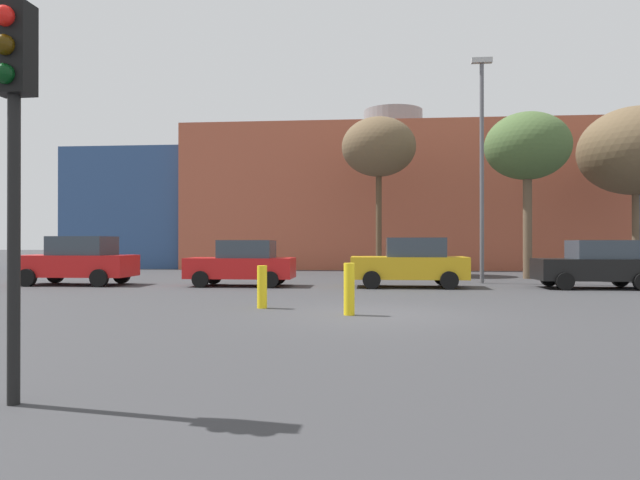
% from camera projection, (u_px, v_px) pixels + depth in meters
% --- Properties ---
extents(ground_plane, '(200.00, 200.00, 0.00)m').
position_uv_depth(ground_plane, '(376.00, 314.00, 12.56)').
color(ground_plane, '#38383A').
extents(building_backdrop, '(41.14, 13.56, 10.62)m').
position_uv_depth(building_backdrop, '(393.00, 205.00, 38.72)').
color(building_backdrop, '#B2563D').
rests_on(building_backdrop, ground_plane).
extents(parked_car_0, '(4.21, 2.06, 1.82)m').
position_uv_depth(parked_car_0, '(78.00, 261.00, 21.20)').
color(parked_car_0, red).
rests_on(parked_car_0, ground_plane).
extents(parked_car_1, '(3.87, 1.90, 1.68)m').
position_uv_depth(parked_car_1, '(242.00, 263.00, 20.65)').
color(parked_car_1, red).
rests_on(parked_car_1, ground_plane).
extents(parked_car_2, '(4.07, 2.00, 1.77)m').
position_uv_depth(parked_car_2, '(410.00, 263.00, 20.12)').
color(parked_car_2, gold).
rests_on(parked_car_2, ground_plane).
extents(parked_car_3, '(3.86, 1.90, 1.67)m').
position_uv_depth(parked_car_3, '(595.00, 264.00, 19.56)').
color(parked_car_3, black).
rests_on(parked_car_3, ground_plane).
extents(traffic_light_near_left, '(0.37, 0.37, 3.96)m').
position_uv_depth(traffic_light_near_left, '(13.00, 109.00, 5.56)').
color(traffic_light_near_left, black).
rests_on(traffic_light_near_left, ground_plane).
extents(bare_tree_0, '(3.63, 3.63, 7.72)m').
position_uv_depth(bare_tree_0, '(379.00, 148.00, 27.61)').
color(bare_tree_0, brown).
rests_on(bare_tree_0, ground_plane).
extents(bare_tree_1, '(5.09, 5.09, 7.88)m').
position_uv_depth(bare_tree_1, '(636.00, 151.00, 26.18)').
color(bare_tree_1, brown).
rests_on(bare_tree_1, ground_plane).
extents(bare_tree_2, '(3.71, 3.71, 7.33)m').
position_uv_depth(bare_tree_2, '(527.00, 147.00, 24.89)').
color(bare_tree_2, brown).
rests_on(bare_tree_2, ground_plane).
extents(bollard_yellow_0, '(0.24, 0.24, 1.14)m').
position_uv_depth(bollard_yellow_0, '(349.00, 289.00, 12.42)').
color(bollard_yellow_0, yellow).
rests_on(bollard_yellow_0, ground_plane).
extents(bollard_yellow_1, '(0.24, 0.24, 1.04)m').
position_uv_depth(bollard_yellow_1, '(262.00, 287.00, 13.72)').
color(bollard_yellow_1, yellow).
rests_on(bollard_yellow_1, ground_plane).
extents(street_lamp, '(0.80, 0.24, 8.82)m').
position_uv_depth(street_lamp, '(482.00, 157.00, 22.07)').
color(street_lamp, '#59595E').
rests_on(street_lamp, ground_plane).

